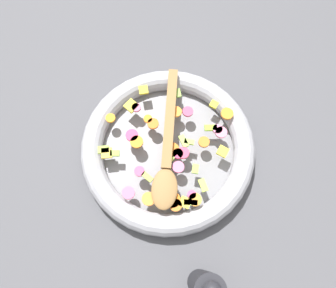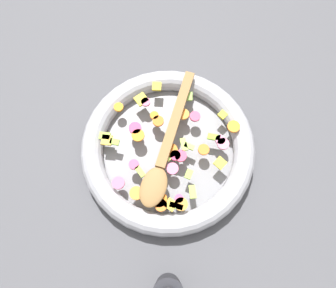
{
  "view_description": "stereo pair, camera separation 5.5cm",
  "coord_description": "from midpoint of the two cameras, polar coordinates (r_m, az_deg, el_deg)",
  "views": [
    {
      "loc": [
        0.06,
        -0.24,
        0.75
      ],
      "look_at": [
        0.0,
        0.0,
        0.05
      ],
      "focal_mm": 35.0,
      "sensor_mm": 36.0,
      "label": 1
    },
    {
      "loc": [
        0.11,
        -0.22,
        0.75
      ],
      "look_at": [
        0.0,
        0.0,
        0.05
      ],
      "focal_mm": 35.0,
      "sensor_mm": 36.0,
      "label": 2
    }
  ],
  "objects": [
    {
      "name": "ground_plane",
      "position": [
        0.79,
        1.98,
        -1.41
      ],
      "size": [
        4.0,
        4.0,
        0.0
      ],
      "primitive_type": "plane",
      "color": "#4C4C51"
    },
    {
      "name": "skillet",
      "position": [
        0.77,
        2.04,
        -0.91
      ],
      "size": [
        0.41,
        0.41,
        0.05
      ],
      "color": "slate",
      "rests_on": "ground_plane"
    },
    {
      "name": "chopped_vegetables",
      "position": [
        0.73,
        2.08,
        -1.38
      ],
      "size": [
        0.3,
        0.29,
        0.01
      ],
      "color": "orange",
      "rests_on": "skillet"
    },
    {
      "name": "wooden_spoon",
      "position": [
        0.72,
        1.71,
        -1.31
      ],
      "size": [
        0.09,
        0.34,
        0.01
      ],
      "color": "olive",
      "rests_on": "chopped_vegetables"
    }
  ]
}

